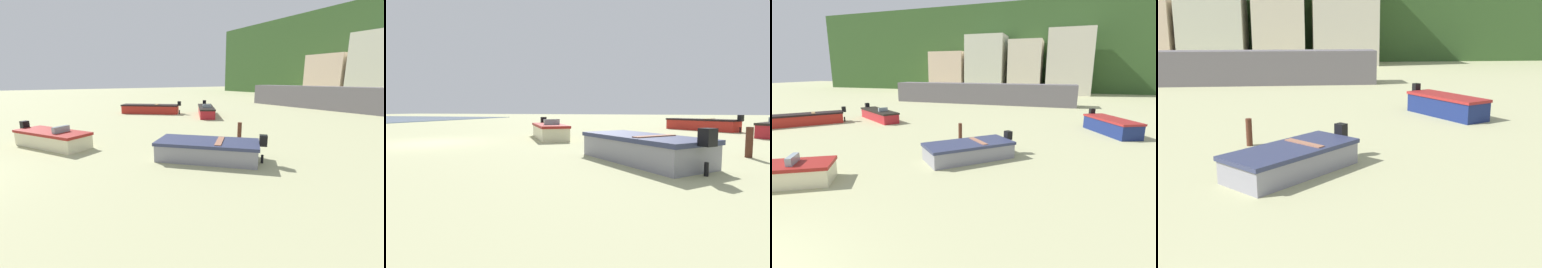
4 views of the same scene
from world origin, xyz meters
TOP-DOWN VIEW (x-y plane):
  - headland_hill at (0.00, 66.00)m, footprint 90.00×32.00m
  - harbor_pier at (-3.19, 30.00)m, footprint 21.27×2.40m
  - townhouse_left at (-13.87, 46.74)m, footprint 6.27×5.49m
  - townhouse_centre_left at (-6.91, 46.67)m, footprint 6.52×5.34m
  - townhouse_centre at (-0.11, 46.99)m, footprint 5.25×5.98m
  - townhouse_right at (6.74, 46.67)m, footprint 6.74×5.33m
  - boat_red_0 at (-7.83, 16.49)m, footprint 4.82×3.69m
  - boat_navy_1 at (8.84, 17.14)m, footprint 3.07×4.27m
  - boat_cream_3 at (-3.45, 4.48)m, footprint 4.02×3.15m
  - boat_red_4 at (-11.72, 12.99)m, footprint 4.32×4.82m
  - boat_grey_5 at (2.03, 9.44)m, footprint 3.98×3.95m
  - mooring_post_near_water at (0.47, 12.58)m, footprint 0.21×0.21m

SIDE VIEW (x-z plane):
  - boat_cream_3 at x=-3.45m, z-range -0.15..0.91m
  - boat_grey_5 at x=2.03m, z-range -0.15..0.92m
  - boat_red_0 at x=-7.83m, z-range -0.15..0.97m
  - boat_red_4 at x=-11.72m, z-range -0.15..1.00m
  - mooring_post_near_water at x=0.47m, z-range 0.00..0.95m
  - boat_navy_1 at x=8.84m, z-range -0.15..1.13m
  - harbor_pier at x=-3.19m, z-range 0.00..2.37m
  - townhouse_left at x=-13.87m, z-range 0.00..7.13m
  - townhouse_centre at x=-0.11m, z-range 0.00..8.74m
  - townhouse_centre_left at x=-6.91m, z-range 0.00..9.75m
  - townhouse_right at x=6.74m, z-range 0.00..10.21m
  - headland_hill at x=0.00m, z-range 0.00..15.71m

